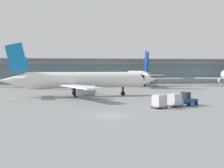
{
  "coord_description": "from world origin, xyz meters",
  "views": [
    {
      "loc": [
        -3.73,
        -36.36,
        5.62
      ],
      "look_at": [
        1.84,
        16.37,
        3.0
      ],
      "focal_mm": 48.78,
      "sensor_mm": 36.0,
      "label": 1
    }
  ],
  "objects_px": {
    "cargo_dolly_lead": "(175,100)",
    "baggage_tug": "(188,100)",
    "cargo_dolly_trailing": "(159,101)",
    "gate_airplane_2": "(137,76)",
    "taxiing_regional_jet": "(82,80)",
    "gate_airplane_1": "(32,78)"
  },
  "relations": [
    {
      "from": "gate_airplane_1",
      "to": "cargo_dolly_trailing",
      "type": "height_order",
      "value": "gate_airplane_1"
    },
    {
      "from": "gate_airplane_2",
      "to": "baggage_tug",
      "type": "height_order",
      "value": "gate_airplane_2"
    },
    {
      "from": "gate_airplane_1",
      "to": "cargo_dolly_lead",
      "type": "relative_size",
      "value": 10.43
    },
    {
      "from": "gate_airplane_2",
      "to": "taxiing_regional_jet",
      "type": "relative_size",
      "value": 1.0
    },
    {
      "from": "taxiing_regional_jet",
      "to": "cargo_dolly_lead",
      "type": "relative_size",
      "value": 12.55
    },
    {
      "from": "taxiing_regional_jet",
      "to": "baggage_tug",
      "type": "bearing_deg",
      "value": -53.93
    },
    {
      "from": "gate_airplane_1",
      "to": "taxiing_regional_jet",
      "type": "relative_size",
      "value": 0.83
    },
    {
      "from": "cargo_dolly_lead",
      "to": "baggage_tug",
      "type": "bearing_deg",
      "value": -0.0
    },
    {
      "from": "baggage_tug",
      "to": "cargo_dolly_lead",
      "type": "bearing_deg",
      "value": 180.0
    },
    {
      "from": "gate_airplane_2",
      "to": "cargo_dolly_trailing",
      "type": "xyz_separation_m",
      "value": [
        -7.49,
        -56.35,
        -2.22
      ]
    },
    {
      "from": "gate_airplane_1",
      "to": "baggage_tug",
      "type": "distance_m",
      "value": 61.47
    },
    {
      "from": "gate_airplane_2",
      "to": "cargo_dolly_lead",
      "type": "xyz_separation_m",
      "value": [
        -4.74,
        -54.83,
        -2.22
      ]
    },
    {
      "from": "taxiing_regional_jet",
      "to": "cargo_dolly_trailing",
      "type": "relative_size",
      "value": 12.55
    },
    {
      "from": "gate_airplane_2",
      "to": "baggage_tug",
      "type": "relative_size",
      "value": 11.13
    },
    {
      "from": "cargo_dolly_trailing",
      "to": "gate_airplane_1",
      "type": "bearing_deg",
      "value": 86.19
    },
    {
      "from": "gate_airplane_1",
      "to": "gate_airplane_2",
      "type": "relative_size",
      "value": 0.83
    },
    {
      "from": "gate_airplane_2",
      "to": "taxiing_regional_jet",
      "type": "distance_m",
      "value": 40.19
    },
    {
      "from": "taxiing_regional_jet",
      "to": "cargo_dolly_lead",
      "type": "xyz_separation_m",
      "value": [
        13.54,
        -19.04,
        -2.2
      ]
    },
    {
      "from": "gate_airplane_1",
      "to": "cargo_dolly_lead",
      "type": "height_order",
      "value": "gate_airplane_1"
    },
    {
      "from": "taxiing_regional_jet",
      "to": "cargo_dolly_lead",
      "type": "height_order",
      "value": "taxiing_regional_jet"
    },
    {
      "from": "cargo_dolly_lead",
      "to": "gate_airplane_1",
      "type": "bearing_deg",
      "value": 89.12
    },
    {
      "from": "cargo_dolly_trailing",
      "to": "cargo_dolly_lead",
      "type": "bearing_deg",
      "value": 0.0
    }
  ]
}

